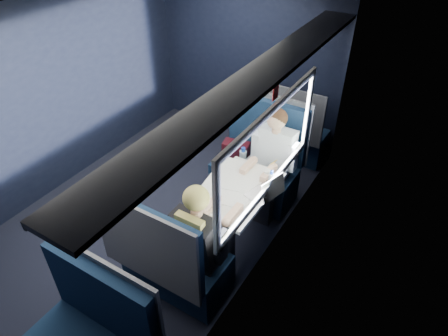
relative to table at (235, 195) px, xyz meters
The scene contains 12 objects.
ground 1.23m from the table, behind, with size 2.80×4.20×0.01m, color black.
room_shell 1.30m from the table, behind, with size 3.00×4.40×2.40m.
table is the anchor object (origin of this frame).
seat_bay_near 0.93m from the table, 102.47° to the left, with size 1.04×0.62×1.26m.
seat_bay_far 0.93m from the table, 101.78° to the right, with size 1.04×0.62×1.26m.
seat_row_front 1.82m from the table, 95.80° to the left, with size 1.04×0.51×1.16m.
man 0.70m from the table, 84.48° to the left, with size 0.53×0.56×1.32m.
woman 0.71m from the table, 84.55° to the right, with size 0.53×0.56×1.32m.
papers 0.15m from the table, 133.50° to the left, with size 0.52×0.74×0.01m, color white.
laptop 0.36m from the table, 11.59° to the left, with size 0.31×0.36×0.23m.
bottle_small 0.40m from the table, 38.09° to the left, with size 0.06×0.06×0.19m.
cup 0.40m from the table, 59.59° to the left, with size 0.08×0.08×0.10m, color white.
Camera 1 is at (2.55, -2.69, 3.31)m, focal length 32.00 mm.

